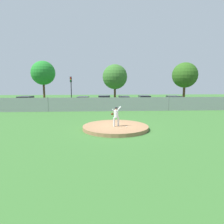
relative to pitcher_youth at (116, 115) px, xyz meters
The scene contains 17 objects.
ground_plane 6.33m from the pitcher_youth, 90.21° to the left, with size 80.00×80.00×0.00m, color #386B2D.
asphalt_strip 14.77m from the pitcher_youth, 90.09° to the left, with size 44.00×7.00×0.01m, color #2B2B2D.
pitchers_mound 1.06m from the pitcher_youth, 96.01° to the left, with size 5.15×5.15×0.27m, color #99704C.
pitcher_youth is the anchor object (origin of this frame).
baseball 1.22m from the pitcher_youth, 26.17° to the right, with size 0.07×0.07×0.07m, color white.
chainlink_fence 10.22m from the pitcher_youth, 90.13° to the left, with size 38.69×0.07×1.88m.
parked_car_champagne 14.90m from the pitcher_youth, 104.39° to the left, with size 1.96×4.31×1.61m.
parked_car_white 18.17m from the pitcher_youth, 55.82° to the left, with size 2.05×4.80×1.61m.
parked_car_burgundy 18.86m from the pitcher_youth, 129.59° to the left, with size 1.98×4.43×1.69m.
parked_car_navy 16.08m from the pitcher_youth, 69.67° to the left, with size 1.91×4.22×1.69m.
parked_car_teal 14.65m from the pitcher_youth, 80.81° to the left, with size 2.05×4.70×1.65m.
parked_car_charcoal 14.41m from the pitcher_youth, 92.24° to the left, with size 1.99×4.20×1.75m.
traffic_cone_orange 18.10m from the pitcher_youth, 119.45° to the left, with size 0.40×0.40×0.55m.
traffic_light_near 19.50m from the pitcher_youth, 107.94° to the left, with size 0.28×0.46×4.61m.
tree_bushy_near 27.24m from the pitcher_youth, 116.37° to the left, with size 4.52×4.52×7.74m.
tree_broad_right 24.09m from the pitcher_youth, 85.89° to the left, with size 4.76×4.76×7.14m.
tree_slender_far 26.60m from the pitcher_youth, 56.08° to the left, with size 4.69×4.69×7.39m.
Camera 1 is at (-1.21, -15.28, 3.61)m, focal length 31.93 mm.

